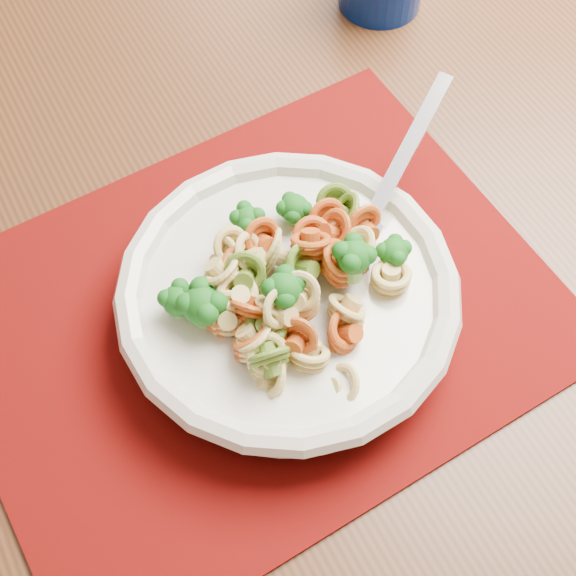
{
  "coord_description": "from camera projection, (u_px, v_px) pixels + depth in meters",
  "views": [
    {
      "loc": [
        -0.42,
        -1.05,
        1.27
      ],
      "look_at": [
        -0.4,
        -0.77,
        0.8
      ],
      "focal_mm": 50.0,
      "sensor_mm": 36.0,
      "label": 1
    }
  ],
  "objects": [
    {
      "name": "pasta_bowl",
      "position": [
        288.0,
        296.0,
        0.56
      ],
      "size": [
        0.24,
        0.24,
        0.05
      ],
      "color": "beige",
      "rests_on": "placemat"
    },
    {
      "name": "fork",
      "position": [
        362.0,
        236.0,
        0.56
      ],
      "size": [
        0.12,
        0.16,
        0.08
      ],
      "primitive_type": null,
      "rotation": [
        0.0,
        -0.35,
        0.97
      ],
      "color": "silver",
      "rests_on": "pasta_bowl"
    },
    {
      "name": "dining_table",
      "position": [
        294.0,
        276.0,
        0.74
      ],
      "size": [
        1.47,
        1.25,
        0.75
      ],
      "rotation": [
        0.0,
        0.0,
        0.42
      ],
      "color": "#4D2915",
      "rests_on": "ground"
    },
    {
      "name": "placemat",
      "position": [
        256.0,
        313.0,
        0.58
      ],
      "size": [
        0.52,
        0.48,
        0.0
      ],
      "primitive_type": "cube",
      "rotation": [
        0.0,
        0.0,
        0.46
      ],
      "color": "#5B0305",
      "rests_on": "dining_table"
    },
    {
      "name": "pasta_broccoli_heap",
      "position": [
        288.0,
        284.0,
        0.54
      ],
      "size": [
        0.2,
        0.2,
        0.06
      ],
      "primitive_type": null,
      "color": "tan",
      "rests_on": "pasta_bowl"
    }
  ]
}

